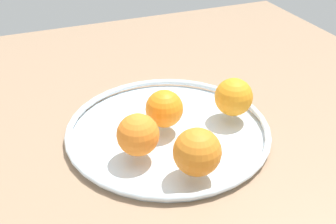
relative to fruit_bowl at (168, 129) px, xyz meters
The scene contains 6 objects.
ground_plane 2.92cm from the fruit_bowl, ahead, with size 126.83×126.83×4.00cm, color #97785C.
fruit_bowl is the anchor object (origin of this frame).
orange_front_right 10.52cm from the fruit_bowl, 126.35° to the left, with size 7.24×7.24×7.24cm, color orange.
orange_front_left 4.47cm from the fruit_bowl, 42.26° to the left, with size 7.04×7.04×7.04cm, color orange.
orange_back_right 14.65cm from the fruit_bowl, behind, with size 7.74×7.74×7.74cm, color orange.
orange_center 14.08cm from the fruit_bowl, 92.95° to the right, with size 7.37×7.37×7.37cm, color orange.
Camera 1 is at (-59.69, 23.93, 45.41)cm, focal length 44.27 mm.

